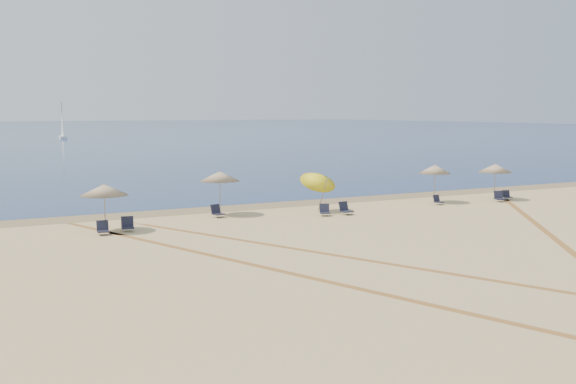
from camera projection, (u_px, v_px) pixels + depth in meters
name	position (u px, v px, depth m)	size (l,w,h in m)	color
ocean	(10.00, 129.00, 220.09)	(500.00, 500.00, 0.00)	#0C2151
wet_sand	(259.00, 206.00, 41.90)	(500.00, 500.00, 0.00)	olive
umbrella_1	(104.00, 190.00, 32.61)	(2.33, 2.33, 2.42)	gray
umbrella_2	(220.00, 176.00, 37.78)	(2.28, 2.28, 2.58)	gray
umbrella_3	(319.00, 178.00, 39.08)	(2.14, 2.15, 2.74)	gray
umbrella_4	(435.00, 169.00, 42.98)	(2.06, 2.06, 2.54)	gray
umbrella_5	(495.00, 168.00, 44.47)	(2.22, 2.22, 2.48)	gray
chair_2	(103.00, 229.00, 32.00)	(0.61, 0.70, 0.67)	black
chair_3	(128.00, 225.00, 32.94)	(0.71, 0.79, 0.72)	black
chair_4	(217.00, 212.00, 37.30)	(0.75, 0.82, 0.71)	black
chair_5	(325.00, 211.00, 37.83)	(0.77, 0.82, 0.67)	black
chair_6	(345.00, 209.00, 38.26)	(0.71, 0.80, 0.74)	black
chair_7	(438.00, 200.00, 42.40)	(0.57, 0.65, 0.61)	black
chair_8	(499.00, 197.00, 43.71)	(0.78, 0.84, 0.70)	black
chair_9	(507.00, 195.00, 44.93)	(0.66, 0.72, 0.60)	black
sailboat_0	(62.00, 128.00, 145.22)	(1.65, 5.42, 7.98)	white
tire_tracks	(395.00, 251.00, 28.33)	(53.64, 39.98, 0.00)	tan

